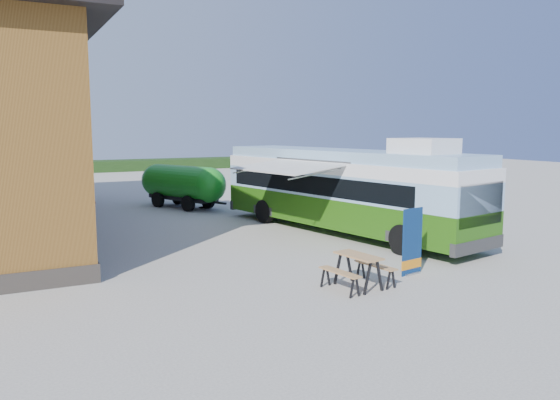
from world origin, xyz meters
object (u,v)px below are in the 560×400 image
slurry_tanker (182,184)px  picnic_table (358,263)px  person_a (89,209)px  banner (412,248)px  person_b (202,188)px  bus (343,187)px

slurry_tanker → picnic_table: bearing=-114.9°
picnic_table → person_a: (-4.88, 11.62, 0.16)m
banner → person_b: (-0.97, 14.87, 0.24)m
person_a → person_b: size_ratio=0.79×
banner → person_b: bearing=83.1°
picnic_table → person_b: size_ratio=0.83×
person_b → slurry_tanker: 0.99m
person_a → person_b: (5.95, 3.61, 0.21)m
bus → person_a: size_ratio=7.73×
bus → person_a: 10.15m
picnic_table → slurry_tanker: (0.20, 15.62, 0.60)m
banner → slurry_tanker: bearing=86.3°
picnic_table → slurry_tanker: 15.63m
picnic_table → person_a: 12.60m
banner → bus: bearing=63.4°
picnic_table → banner: bearing=2.6°
bus → slurry_tanker: (-3.57, 9.24, -0.53)m
picnic_table → slurry_tanker: slurry_tanker is taller
person_b → slurry_tanker: size_ratio=0.37×
person_b → slurry_tanker: (-0.88, 0.39, 0.23)m
banner → person_a: banner is taller
slurry_tanker → person_a: bearing=-165.9°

